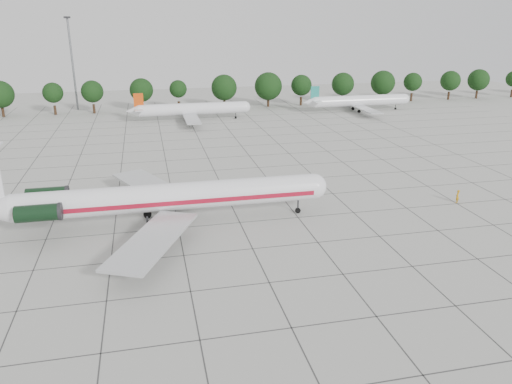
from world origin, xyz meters
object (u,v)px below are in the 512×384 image
Objects in this scene: bg_airliner_c at (192,109)px; bg_airliner_d at (359,101)px; main_airliner at (151,198)px; floodlight_mast at (72,59)px; ground_crew at (457,196)px.

bg_airliner_d is (47.39, 2.97, 0.00)m from bg_airliner_c.
floodlight_mast is (-18.88, 90.37, 10.52)m from main_airliner.
bg_airliner_c is 40.04m from floodlight_mast.
bg_airliner_c is (11.85, 67.35, -0.85)m from main_airliner.
bg_airliner_d reaches higher than ground_crew.
bg_airliner_d is (59.23, 70.32, -0.85)m from main_airliner.
main_airliner is 1.61× the size of bg_airliner_d.
bg_airliner_d is (15.95, 71.57, 1.94)m from ground_crew.
main_airliner is at bearing -130.11° from bg_airliner_d.
floodlight_mast reaches higher than bg_airliner_c.
bg_airliner_d is at bearing 3.59° from bg_airliner_c.
bg_airliner_c is 47.48m from bg_airliner_d.
ground_crew is 0.08× the size of floodlight_mast.
bg_airliner_c is at bearing -36.85° from floodlight_mast.
bg_airliner_c is at bearing -176.41° from bg_airliner_d.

